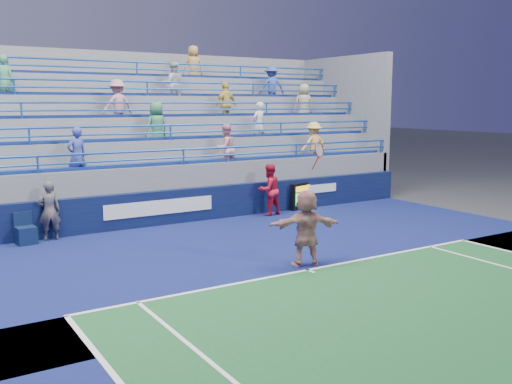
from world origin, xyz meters
TOP-DOWN VIEW (x-y plane):
  - ground at (0.00, 0.00)m, footprint 120.00×120.00m
  - sponsor_wall at (0.00, 6.50)m, footprint 18.00×0.32m
  - bleacher_stand at (0.00, 10.27)m, footprint 18.00×5.60m
  - serve_speed_board at (4.64, 6.37)m, footprint 1.39×0.55m
  - judge_chair at (-5.04, 6.09)m, footprint 0.54×0.54m
  - tennis_player at (0.22, 0.38)m, footprint 1.78×1.10m
  - line_judge at (-4.36, 6.20)m, footprint 0.62×0.41m
  - ball_girl at (2.86, 6.01)m, footprint 0.95×0.78m

SIDE VIEW (x-z plane):
  - ground at x=0.00m, z-range 0.00..0.00m
  - judge_chair at x=-5.04m, z-range -0.16..0.73m
  - serve_speed_board at x=4.64m, z-range 0.00..0.98m
  - sponsor_wall at x=0.00m, z-range 0.00..1.10m
  - line_judge at x=-4.36m, z-range 0.00..1.69m
  - ball_girl at x=2.86m, z-range 0.00..1.78m
  - tennis_player at x=0.22m, z-range -0.55..2.39m
  - bleacher_stand at x=0.00m, z-range -1.52..4.61m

